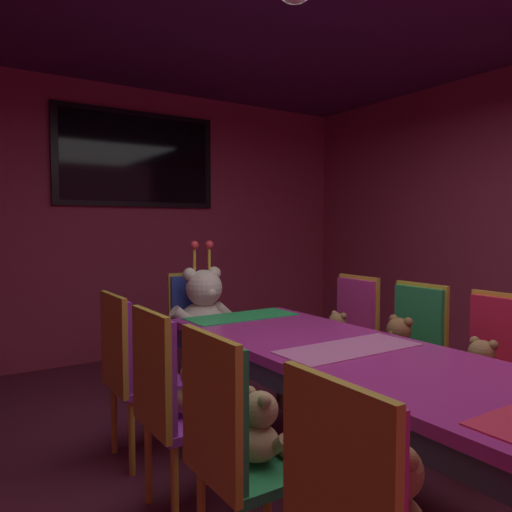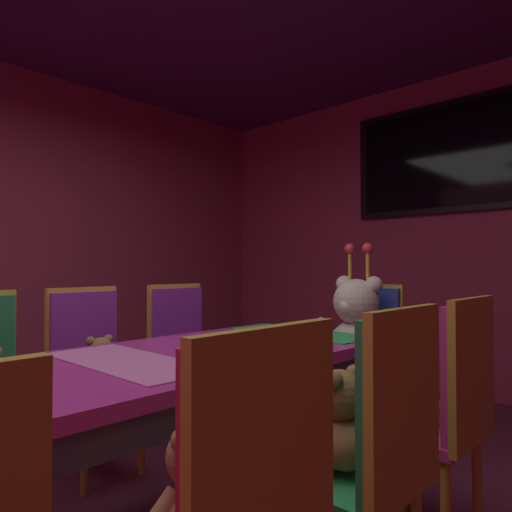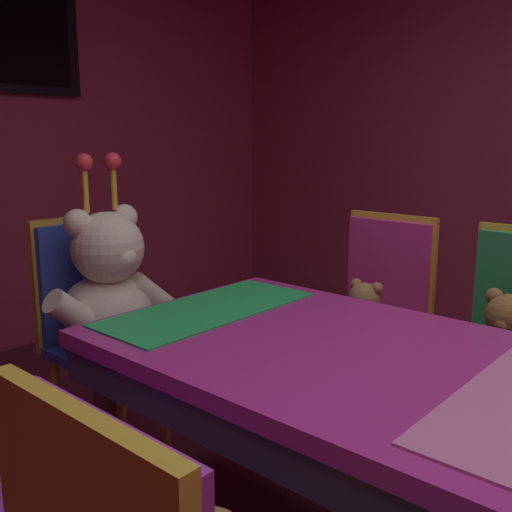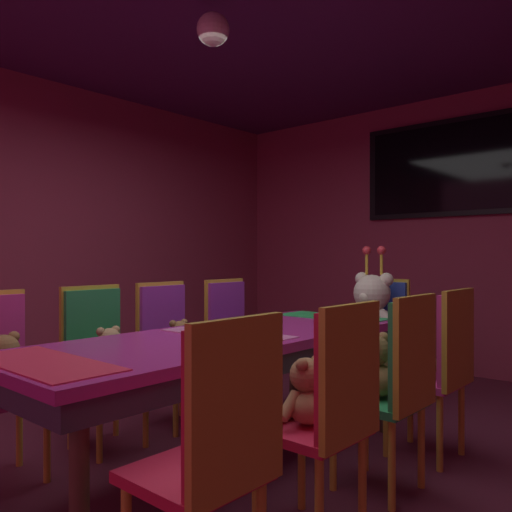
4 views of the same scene
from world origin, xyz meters
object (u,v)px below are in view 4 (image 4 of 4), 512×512
at_px(teddy_left_0, 4,369).
at_px(chair_right_0, 220,437).
at_px(chair_left_3, 231,328).
at_px(teddy_right_1, 306,395).
at_px(throne_chair, 381,327).
at_px(wall_tv, 445,168).
at_px(pendant_light, 213,29).
at_px(chair_right_3, 445,357).
at_px(teddy_left_1, 110,354).
at_px(chair_left_2, 167,337).
at_px(banquet_table, 227,349).
at_px(chair_left_1, 97,348).
at_px(king_teddy_bear, 371,314).
at_px(teddy_right_2, 373,370).
at_px(chair_right_2, 400,374).
at_px(teddy_left_2, 180,342).
at_px(chair_right_1, 334,398).
at_px(teddy_right_3, 421,358).

distance_m(teddy_left_0, chair_right_0, 1.55).
bearing_deg(chair_left_3, teddy_right_1, -36.56).
xyz_separation_m(chair_right_0, throne_chair, (-0.85, 2.67, 0.00)).
height_order(throne_chair, wall_tv, wall_tv).
bearing_deg(pendant_light, chair_right_3, 33.77).
distance_m(teddy_left_1, chair_left_2, 0.58).
distance_m(banquet_table, teddy_right_1, 0.78).
height_order(chair_left_1, chair_right_3, same).
bearing_deg(chair_left_2, teddy_right_1, -18.96).
height_order(throne_chair, king_teddy_bear, king_teddy_bear).
height_order(teddy_right_2, wall_tv, wall_tv).
xyz_separation_m(chair_left_1, throne_chair, (0.87, 2.06, 0.00)).
relative_size(banquet_table, teddy_right_1, 8.02).
bearing_deg(chair_left_1, teddy_right_1, 0.33).
distance_m(teddy_right_1, chair_right_2, 0.60).
bearing_deg(wall_tv, pendant_light, -94.86).
bearing_deg(chair_left_1, teddy_left_1, 0.00).
height_order(chair_left_2, teddy_left_2, chair_left_2).
distance_m(chair_left_3, chair_right_1, 2.10).
bearing_deg(wall_tv, chair_right_1, -75.40).
bearing_deg(chair_left_2, chair_right_0, -34.25).
distance_m(throne_chair, wall_tv, 1.97).
distance_m(teddy_right_2, chair_right_3, 0.59).
xyz_separation_m(teddy_left_0, pendant_light, (0.45, 1.05, 1.95)).
bearing_deg(king_teddy_bear, banquet_table, -0.00).
xyz_separation_m(teddy_left_2, chair_right_1, (1.61, -0.55, 0.02)).
bearing_deg(banquet_table, chair_left_1, -162.37).
relative_size(chair_right_3, king_teddy_bear, 1.24).
height_order(teddy_left_2, teddy_right_1, teddy_right_1).
bearing_deg(banquet_table, chair_right_3, 45.54).
xyz_separation_m(teddy_left_1, teddy_right_2, (1.46, 0.59, 0.02)).
xyz_separation_m(teddy_right_3, throne_chair, (-0.73, 0.89, 0.02)).
height_order(teddy_right_3, king_teddy_bear, king_teddy_bear).
distance_m(teddy_right_1, pendant_light, 2.24).
height_order(teddy_right_1, teddy_right_2, teddy_right_2).
bearing_deg(wall_tv, chair_right_0, -77.97).
height_order(teddy_right_1, king_teddy_bear, king_teddy_bear).
height_order(teddy_left_2, pendant_light, pendant_light).
bearing_deg(chair_right_1, chair_right_2, -90.35).
bearing_deg(teddy_left_2, pendant_light, -17.28).
height_order(banquet_table, teddy_right_1, teddy_right_1).
bearing_deg(teddy_right_1, chair_right_1, -180.00).
bearing_deg(chair_left_3, banquet_table, -46.85).
height_order(banquet_table, chair_right_0, chair_right_0).
relative_size(teddy_left_1, king_teddy_bear, 0.38).
bearing_deg(teddy_right_1, chair_left_1, 0.33).
relative_size(chair_right_1, king_teddy_bear, 1.24).
bearing_deg(teddy_left_2, teddy_left_1, -89.13).
height_order(chair_right_2, pendant_light, pendant_light).
distance_m(banquet_table, wall_tv, 3.41).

